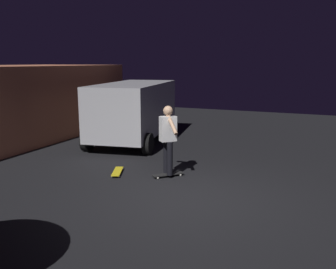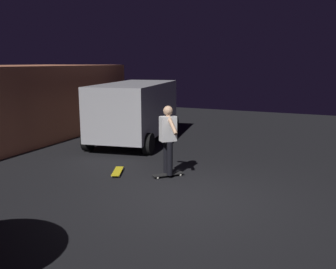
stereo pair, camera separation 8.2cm
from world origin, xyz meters
name	(u,v)px [view 1 (the left image)]	position (x,y,z in m)	size (l,w,h in m)	color
ground_plane	(189,199)	(0.00, 0.00, 0.00)	(28.00, 28.00, 0.00)	black
parked_van	(134,108)	(4.50, 3.68, 1.16)	(4.86, 2.89, 2.03)	#B2B2B7
skateboard_ridden	(168,174)	(1.19, 0.99, 0.06)	(0.70, 0.68, 0.07)	black
skateboard_spare	(117,172)	(0.90, 2.25, 0.06)	(0.80, 0.48, 0.07)	gold
skater	(168,135)	(1.19, 0.99, 1.04)	(0.74, 0.78, 1.67)	black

